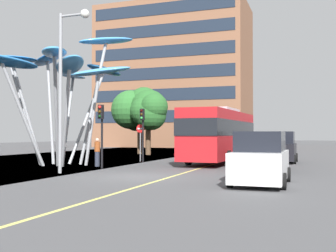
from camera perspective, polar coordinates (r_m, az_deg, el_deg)
name	(u,v)px	position (r m, az deg, el deg)	size (l,w,h in m)	color
ground	(123,177)	(19.39, -6.27, -7.05)	(120.00, 240.00, 0.10)	#4C4C4F
red_bus	(220,133)	(28.79, 7.27, -0.95)	(3.12, 11.46, 3.74)	red
leaf_sculpture	(59,69)	(27.06, -14.79, 7.61)	(10.66, 11.27, 8.70)	#9EA0A5
traffic_light_kerb_near	(101,122)	(23.61, -9.24, 0.50)	(0.28, 0.42, 3.62)	black
traffic_light_kerb_far	(142,123)	(28.76, -3.56, 0.36)	(0.28, 0.42, 3.74)	black
car_parked_near	(260,160)	(16.39, 12.69, -4.58)	(2.08, 4.21, 2.05)	silver
car_parked_mid	(266,153)	(22.75, 13.36, -3.63)	(2.09, 4.15, 2.01)	black
car_parked_far	(282,148)	(29.55, 15.48, -2.96)	(2.00, 4.07, 2.14)	black
street_lamp	(67,71)	(21.32, -13.86, 7.46)	(1.70, 0.44, 8.10)	gray
tree_pavement_near	(148,109)	(39.24, -2.78, 2.43)	(4.80, 5.07, 6.61)	brown
tree_pavement_far	(137,110)	(41.60, -4.37, 2.21)	(4.52, 5.33, 6.48)	brown
pedestrian	(97,152)	(25.29, -9.77, -3.60)	(0.34, 0.34, 1.72)	#2D3342
no_entry_sign	(140,137)	(29.55, -3.86, -1.51)	(0.60, 0.12, 2.66)	gray
backdrop_building	(175,77)	(65.86, 0.92, 6.74)	(22.97, 12.19, 21.99)	brown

